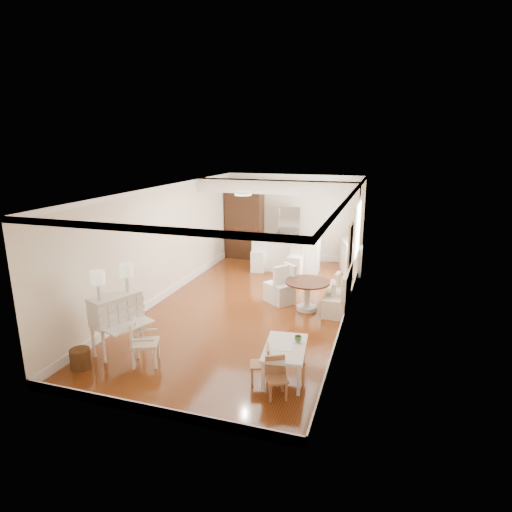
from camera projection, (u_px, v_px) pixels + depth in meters
The scene contains 20 objects.
room at pixel (256, 222), 10.05m from camera, with size 9.00×9.04×2.82m.
secretary_bureau at pixel (117, 324), 7.89m from camera, with size 0.89×0.91×1.14m, color white.
gustavian_armchair at pixel (145, 342), 7.50m from camera, with size 0.48×0.48×0.83m, color silver.
wicker_basket at pixel (80, 358), 7.44m from camera, with size 0.34×0.34×0.34m, color #56351B.
kids_table at pixel (285, 362), 7.11m from camera, with size 0.67×1.11×0.56m, color white.
kids_chair_a at pixel (260, 364), 6.96m from camera, with size 0.31×0.31×0.64m, color #B37B51.
kids_chair_b at pixel (276, 366), 6.98m from camera, with size 0.26×0.26×0.54m, color #987245.
kids_chair_c at pixel (277, 378), 6.53m from camera, with size 0.31×0.31×0.65m, color #AA714D.
banquette at pixel (338, 288), 10.03m from camera, with size 0.52×1.60×0.98m, color silver.
dining_table at pixel (307, 296), 9.94m from camera, with size 1.03×1.03×0.70m, color #472317.
slip_chair_near at pixel (282, 285), 10.29m from camera, with size 0.46×0.48×0.97m, color white.
slip_chair_far at pixel (276, 283), 10.45m from camera, with size 0.45×0.47×0.95m, color white.
breakfast_counter at pixel (286, 254), 12.97m from camera, with size 2.05×0.65×1.03m, color white.
bar_stool_left at pixel (258, 255), 12.87m from camera, with size 0.41×0.41×1.02m, color white.
bar_stool_right at pixel (295, 261), 12.35m from camera, with size 0.39×0.39×0.97m, color white.
pantry_cabinet at pixel (245, 224), 14.30m from camera, with size 1.20×0.60×2.30m, color #381E11.
fridge at pixel (300, 235), 13.78m from camera, with size 0.75×0.65×1.80m, color silver.
sideboard at pixel (351, 257), 12.73m from camera, with size 0.45×1.01×0.96m, color white.
pencil_cup at pixel (298, 339), 7.22m from camera, with size 0.12×0.12×0.10m, color #518B51.
branch_vase at pixel (351, 238), 12.63m from camera, with size 0.20×0.20×0.21m, color white.
Camera 1 is at (3.04, -9.13, 3.83)m, focal length 30.00 mm.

